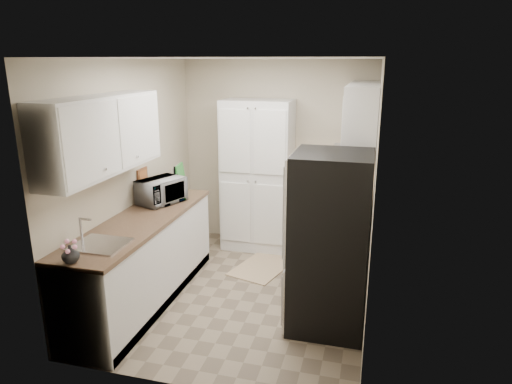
{
  "coord_description": "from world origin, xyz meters",
  "views": [
    {
      "loc": [
        1.27,
        -4.39,
        2.48
      ],
      "look_at": [
        0.08,
        0.15,
        1.12
      ],
      "focal_mm": 32.0,
      "sensor_mm": 36.0,
      "label": 1
    }
  ],
  "objects_px": {
    "pantry_cabinet": "(258,176)",
    "refrigerator": "(330,243)",
    "microwave": "(161,191)",
    "wine_bottle": "(175,182)",
    "toaster_oven": "(356,180)",
    "electric_range": "(339,247)"
  },
  "relations": [
    {
      "from": "refrigerator",
      "to": "wine_bottle",
      "type": "relative_size",
      "value": 5.43
    },
    {
      "from": "pantry_cabinet",
      "to": "toaster_oven",
      "type": "bearing_deg",
      "value": -2.5
    },
    {
      "from": "microwave",
      "to": "toaster_oven",
      "type": "relative_size",
      "value": 1.25
    },
    {
      "from": "microwave",
      "to": "toaster_oven",
      "type": "height_order",
      "value": "microwave"
    },
    {
      "from": "refrigerator",
      "to": "toaster_oven",
      "type": "xyz_separation_m",
      "value": [
        0.15,
        1.67,
        0.19
      ]
    },
    {
      "from": "electric_range",
      "to": "microwave",
      "type": "distance_m",
      "value": 2.09
    },
    {
      "from": "microwave",
      "to": "wine_bottle",
      "type": "height_order",
      "value": "wine_bottle"
    },
    {
      "from": "pantry_cabinet",
      "to": "wine_bottle",
      "type": "relative_size",
      "value": 6.39
    },
    {
      "from": "electric_range",
      "to": "microwave",
      "type": "height_order",
      "value": "microwave"
    },
    {
      "from": "electric_range",
      "to": "refrigerator",
      "type": "xyz_separation_m",
      "value": [
        -0.03,
        -0.8,
        0.37
      ]
    },
    {
      "from": "microwave",
      "to": "wine_bottle",
      "type": "distance_m",
      "value": 0.36
    },
    {
      "from": "pantry_cabinet",
      "to": "refrigerator",
      "type": "relative_size",
      "value": 1.18
    },
    {
      "from": "pantry_cabinet",
      "to": "microwave",
      "type": "xyz_separation_m",
      "value": [
        -0.82,
        -1.19,
        0.06
      ]
    },
    {
      "from": "pantry_cabinet",
      "to": "refrigerator",
      "type": "xyz_separation_m",
      "value": [
        1.14,
        -1.73,
        -0.15
      ]
    },
    {
      "from": "refrigerator",
      "to": "toaster_oven",
      "type": "relative_size",
      "value": 4.21
    },
    {
      "from": "wine_bottle",
      "to": "toaster_oven",
      "type": "bearing_deg",
      "value": 20.26
    },
    {
      "from": "pantry_cabinet",
      "to": "refrigerator",
      "type": "bearing_deg",
      "value": -56.54
    },
    {
      "from": "refrigerator",
      "to": "microwave",
      "type": "height_order",
      "value": "refrigerator"
    },
    {
      "from": "pantry_cabinet",
      "to": "microwave",
      "type": "relative_size",
      "value": 3.95
    },
    {
      "from": "refrigerator",
      "to": "microwave",
      "type": "xyz_separation_m",
      "value": [
        -1.96,
        0.54,
        0.21
      ]
    },
    {
      "from": "toaster_oven",
      "to": "microwave",
      "type": "bearing_deg",
      "value": -174.71
    },
    {
      "from": "wine_bottle",
      "to": "pantry_cabinet",
      "type": "bearing_deg",
      "value": 45.78
    }
  ]
}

